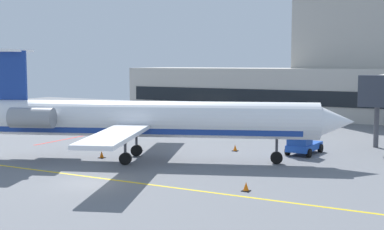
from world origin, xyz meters
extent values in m
cube|color=slate|center=(0.00, 0.00, -0.05)|extent=(120.00, 120.00, 0.10)
cube|color=yellow|center=(0.00, 1.41, 0.00)|extent=(108.00, 0.24, 0.01)
cube|color=red|center=(-14.05, 13.42, 0.00)|extent=(0.30, 8.00, 0.01)
cube|color=#B7B2A8|center=(6.23, 45.48, 3.32)|extent=(61.91, 10.95, 6.65)
cube|color=black|center=(6.23, 39.95, 2.94)|extent=(59.43, 0.12, 1.95)
cube|color=#2D333D|center=(13.45, 21.02, 5.07)|extent=(2.40, 2.00, 2.64)
cylinder|color=#4C4C51|center=(13.45, 22.72, 1.94)|extent=(0.44, 0.44, 3.87)
cylinder|color=white|center=(-0.94, 7.96, 3.21)|extent=(24.88, 11.60, 2.73)
cube|color=navy|center=(-0.94, 7.96, 2.45)|extent=(22.39, 10.44, 0.49)
cone|color=white|center=(11.91, 12.83, 3.21)|extent=(3.76, 3.57, 2.68)
cube|color=white|center=(-3.89, 13.60, 2.80)|extent=(5.87, 10.16, 0.28)
cube|color=white|center=(0.58, 1.78, 2.80)|extent=(5.87, 10.16, 0.28)
cylinder|color=gray|center=(-9.36, 7.08, 3.41)|extent=(3.60, 2.57, 1.50)
cylinder|color=gray|center=(-7.83, 3.05, 3.41)|extent=(3.60, 2.57, 1.50)
cube|color=navy|center=(-10.99, 4.16, 6.47)|extent=(2.38, 1.09, 3.80)
cube|color=white|center=(-10.99, 4.16, 8.37)|extent=(3.34, 4.76, 0.20)
cylinder|color=#3F3F44|center=(8.15, 11.40, 1.37)|extent=(0.20, 0.20, 1.39)
cylinder|color=black|center=(8.15, 11.40, 0.45)|extent=(0.97, 0.65, 0.90)
cylinder|color=#3F3F44|center=(-2.77, 9.17, 1.37)|extent=(0.20, 0.20, 1.39)
cylinder|color=black|center=(-2.77, 9.17, 0.45)|extent=(0.97, 0.65, 0.90)
cylinder|color=#3F3F44|center=(-1.51, 5.85, 1.37)|extent=(0.20, 0.20, 1.39)
cylinder|color=black|center=(-1.51, 5.85, 0.45)|extent=(0.97, 0.65, 0.90)
cube|color=#1E4CB2|center=(8.80, 16.50, 0.61)|extent=(2.10, 4.05, 0.53)
cube|color=#1A4197|center=(8.71, 15.41, 1.51)|extent=(1.73, 1.69, 1.26)
cylinder|color=black|center=(9.58, 15.06, 0.35)|extent=(0.34, 0.72, 0.70)
cylinder|color=black|center=(7.80, 15.21, 0.35)|extent=(0.34, 0.72, 0.70)
cylinder|color=black|center=(9.80, 17.79, 0.35)|extent=(0.34, 0.72, 0.70)
cylinder|color=black|center=(8.02, 17.94, 0.35)|extent=(0.34, 0.72, 0.70)
cylinder|color=white|center=(-15.37, 30.46, 1.32)|extent=(6.44, 2.52, 1.94)
sphere|color=white|center=(-12.25, 30.17, 1.32)|extent=(1.90, 1.90, 1.90)
sphere|color=white|center=(-18.50, 30.76, 1.32)|extent=(1.90, 1.90, 1.90)
cube|color=#59595B|center=(-17.26, 30.46, 0.17)|extent=(0.60, 1.74, 0.35)
cube|color=#59595B|center=(-13.49, 30.46, 0.17)|extent=(0.60, 1.74, 0.35)
cone|color=orange|center=(-3.90, 11.31, 0.28)|extent=(0.36, 0.36, 0.55)
cube|color=black|center=(-3.90, 11.31, 0.02)|extent=(0.47, 0.47, 0.04)
cone|color=orange|center=(9.27, 2.65, 0.28)|extent=(0.36, 0.36, 0.55)
cube|color=black|center=(9.27, 2.65, 0.02)|extent=(0.47, 0.47, 0.04)
cone|color=orange|center=(-4.73, 7.22, 0.28)|extent=(0.36, 0.36, 0.55)
cube|color=black|center=(-4.73, 7.22, 0.02)|extent=(0.47, 0.47, 0.04)
cone|color=orange|center=(3.25, 15.09, 0.28)|extent=(0.36, 0.36, 0.55)
cube|color=black|center=(3.25, 15.09, 0.02)|extent=(0.47, 0.47, 0.04)
camera|label=1|loc=(20.41, -25.13, 7.47)|focal=48.84mm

